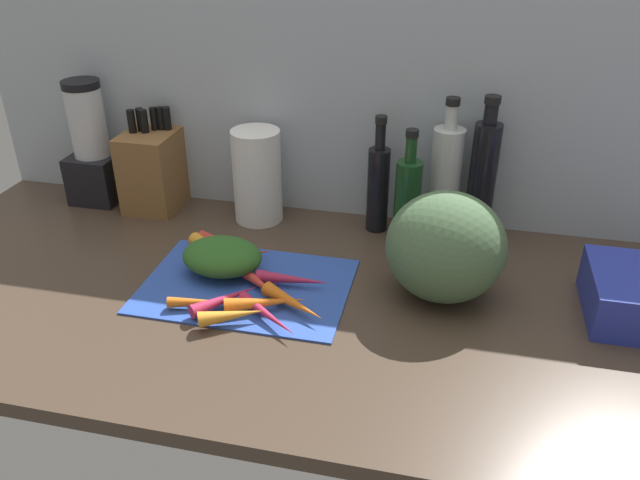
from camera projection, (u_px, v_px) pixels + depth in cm
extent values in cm
cube|color=#47382B|center=(284.00, 298.00, 127.47)|extent=(170.00, 80.00, 3.00)
cube|color=#ADB7C1|center=(326.00, 90.00, 145.04)|extent=(170.00, 3.00, 60.00)
cube|color=#2D51B7|center=(246.00, 285.00, 127.94)|extent=(41.15, 29.13, 0.80)
cone|color=orange|center=(232.00, 315.00, 115.74)|extent=(12.26, 8.18, 3.03)
cone|color=orange|center=(293.00, 303.00, 119.20)|extent=(14.06, 9.78, 2.96)
cone|color=#B2264C|center=(293.00, 280.00, 126.54)|extent=(15.00, 3.34, 2.71)
cone|color=orange|center=(218.00, 252.00, 135.67)|extent=(15.62, 11.03, 3.27)
cone|color=#B2264C|center=(212.00, 260.00, 133.18)|extent=(11.27, 6.55, 2.63)
cone|color=red|center=(245.00, 255.00, 135.26)|extent=(11.33, 8.54, 2.35)
cone|color=#B2264C|center=(266.00, 315.00, 116.50)|extent=(13.95, 11.03, 2.30)
cone|color=#B2264C|center=(225.00, 299.00, 120.60)|extent=(11.17, 12.51, 2.69)
cone|color=orange|center=(266.00, 303.00, 119.32)|extent=(15.44, 8.29, 2.97)
cone|color=orange|center=(203.00, 302.00, 120.15)|extent=(13.28, 5.09, 2.14)
cone|color=red|center=(227.00, 244.00, 138.78)|extent=(14.60, 6.92, 2.93)
cone|color=red|center=(259.00, 283.00, 125.46)|extent=(12.24, 10.46, 2.61)
ellipsoid|color=#2D6023|center=(222.00, 257.00, 130.21)|extent=(16.55, 12.73, 7.00)
ellipsoid|color=#4C6B47|center=(446.00, 247.00, 120.49)|extent=(22.80, 21.08, 21.59)
cube|color=brown|center=(155.00, 169.00, 157.03)|extent=(12.27, 17.04, 19.26)
cylinder|color=black|center=(131.00, 121.00, 150.38)|extent=(1.88, 1.88, 5.50)
cylinder|color=black|center=(140.00, 120.00, 151.50)|extent=(1.81, 1.81, 5.50)
cylinder|color=black|center=(144.00, 121.00, 150.41)|extent=(1.87, 1.87, 5.50)
cylinder|color=black|center=(154.00, 119.00, 152.02)|extent=(1.66, 1.66, 5.50)
cylinder|color=black|center=(160.00, 118.00, 152.28)|extent=(1.72, 1.72, 5.50)
cylinder|color=black|center=(167.00, 118.00, 152.31)|extent=(1.97, 1.97, 5.50)
cube|color=black|center=(97.00, 177.00, 161.51)|extent=(11.72, 11.72, 12.02)
cylinder|color=silver|center=(87.00, 122.00, 154.51)|extent=(8.79, 8.79, 16.86)
cylinder|color=black|center=(80.00, 84.00, 149.99)|extent=(8.97, 8.97, 1.80)
cylinder|color=white|center=(257.00, 176.00, 149.34)|extent=(11.38, 11.38, 22.23)
cylinder|color=black|center=(378.00, 190.00, 145.38)|extent=(5.01, 5.01, 19.69)
cylinder|color=black|center=(380.00, 136.00, 139.15)|extent=(2.31, 2.31, 6.04)
cylinder|color=black|center=(381.00, 120.00, 137.29)|extent=(2.66, 2.66, 1.60)
cylinder|color=#19421E|center=(407.00, 202.00, 140.88)|extent=(5.84, 5.84, 18.87)
cylinder|color=#19421E|center=(411.00, 150.00, 134.93)|extent=(2.44, 2.44, 5.68)
cylinder|color=black|center=(412.00, 133.00, 133.17)|extent=(2.80, 2.80, 1.60)
cylinder|color=silver|center=(445.00, 183.00, 142.73)|extent=(6.96, 6.96, 24.90)
cylinder|color=silver|center=(452.00, 117.00, 135.41)|extent=(2.66, 2.66, 5.31)
cylinder|color=black|center=(453.00, 101.00, 133.74)|extent=(3.06, 3.06, 1.60)
cylinder|color=black|center=(482.00, 183.00, 140.21)|extent=(5.97, 5.97, 26.84)
cylinder|color=black|center=(491.00, 114.00, 132.63)|extent=(2.96, 2.96, 4.44)
cylinder|color=black|center=(493.00, 100.00, 131.17)|extent=(3.40, 3.40, 1.60)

